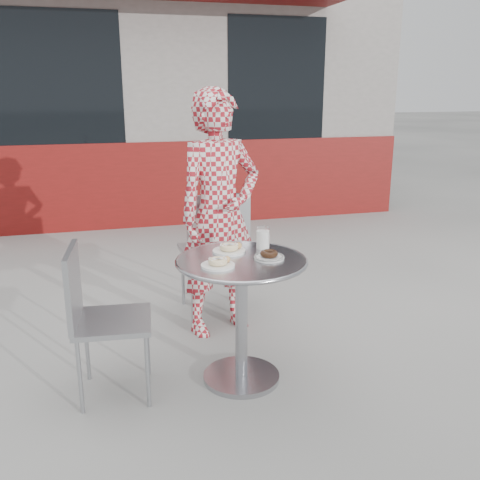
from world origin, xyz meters
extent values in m
plane|color=#A2A09A|center=(0.00, 0.00, 0.00)|extent=(60.00, 60.00, 0.00)
cube|color=gray|center=(0.00, 5.60, 1.50)|extent=(6.00, 4.00, 3.00)
cube|color=maroon|center=(0.00, 3.68, 0.50)|extent=(6.02, 0.20, 1.00)
cube|color=black|center=(-1.20, 3.61, 1.70)|extent=(1.60, 0.04, 1.40)
cube|color=black|center=(1.40, 3.61, 1.70)|extent=(1.20, 0.04, 1.40)
cylinder|color=#B1B1B5|center=(-0.03, -0.04, 0.01)|extent=(0.43, 0.43, 0.03)
cylinder|color=#B1B1B5|center=(-0.03, -0.04, 0.36)|extent=(0.07, 0.07, 0.69)
cylinder|color=#B1B1B5|center=(-0.03, -0.04, 0.71)|extent=(0.69, 0.69, 0.02)
torus|color=#B1B1B5|center=(-0.03, -0.04, 0.71)|extent=(0.71, 0.71, 0.02)
cube|color=#989BA0|center=(0.02, 0.95, 0.47)|extent=(0.45, 0.45, 0.03)
cube|color=#989BA0|center=(0.03, 0.74, 0.70)|extent=(0.44, 0.04, 0.44)
cube|color=#989BA0|center=(-0.71, 0.00, 0.42)|extent=(0.43, 0.43, 0.03)
cube|color=#989BA0|center=(-0.90, 0.02, 0.63)|extent=(0.06, 0.39, 0.39)
imported|color=maroon|center=(0.01, 0.65, 0.81)|extent=(0.67, 0.53, 1.61)
cylinder|color=white|center=(-0.06, 0.09, 0.73)|extent=(0.18, 0.18, 0.01)
torus|color=tan|center=(-0.06, 0.09, 0.75)|extent=(0.11, 0.11, 0.03)
sphere|color=#B77A3F|center=(0.00, 0.11, 0.75)|extent=(0.04, 0.04, 0.04)
cylinder|color=white|center=(-0.18, -0.13, 0.73)|extent=(0.17, 0.17, 0.01)
torus|color=tan|center=(-0.18, -0.13, 0.75)|extent=(0.10, 0.10, 0.03)
sphere|color=#B77A3F|center=(-0.12, -0.11, 0.75)|extent=(0.03, 0.03, 0.03)
cylinder|color=white|center=(0.12, -0.07, 0.73)|extent=(0.16, 0.16, 0.01)
torus|color=black|center=(0.12, -0.07, 0.75)|extent=(0.10, 0.10, 0.03)
torus|color=black|center=(0.12, -0.07, 0.73)|extent=(0.17, 0.17, 0.01)
cylinder|color=white|center=(0.14, 0.12, 0.77)|extent=(0.07, 0.07, 0.10)
cylinder|color=white|center=(0.14, 0.12, 0.78)|extent=(0.08, 0.08, 0.13)
camera|label=1|loc=(-0.74, -2.67, 1.60)|focal=40.00mm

